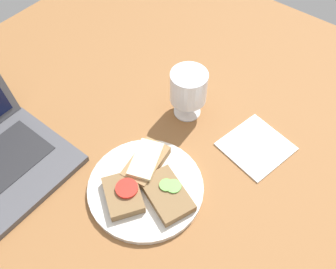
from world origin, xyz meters
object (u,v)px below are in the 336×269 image
Objects in this scene: plate at (146,188)px; wine_glass at (188,88)px; sandwich_with_cucumber at (167,194)px; napkin at (256,146)px; sandwich_with_tomato at (124,194)px; sandwich_with_cheese at (146,162)px.

wine_glass is at bearing 15.06° from plate.
sandwich_with_cucumber is 0.95× the size of napkin.
sandwich_with_tomato is at bearing -171.03° from wine_glass.
sandwich_with_tomato is 0.92× the size of wine_glass.
sandwich_with_cucumber reaches higher than plate.
sandwich_with_cucumber is at bearing 161.92° from napkin.
sandwich_with_cucumber is 1.14× the size of sandwich_with_tomato.
sandwich_with_cheese is (3.16, 8.38, 0.40)cm from sandwich_with_cucumber.
sandwich_with_cheese is 0.96× the size of wine_glass.
plate is 5.40cm from sandwich_with_tomato.
sandwich_with_cheese reaches higher than napkin.
sandwich_with_tomato is at bearing 158.74° from plate.
wine_glass is at bearing 26.99° from sandwich_with_cucumber.
plate is 1.84× the size of sandwich_with_cucumber.
wine_glass reaches higher than sandwich_with_tomato.
plate is at bearing -141.02° from sandwich_with_cheese.
wine_glass is at bearing 8.97° from sandwich_with_tomato.
wine_glass is (19.13, 2.96, 5.59)cm from sandwich_with_cheese.
sandwich_with_cucumber is at bearing -110.65° from sandwich_with_cheese.
plate is 1.93× the size of wine_glass.
sandwich_with_tomato is 32.76cm from napkin.
sandwich_with_cheese is at bearing 69.35° from sandwich_with_cucumber.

